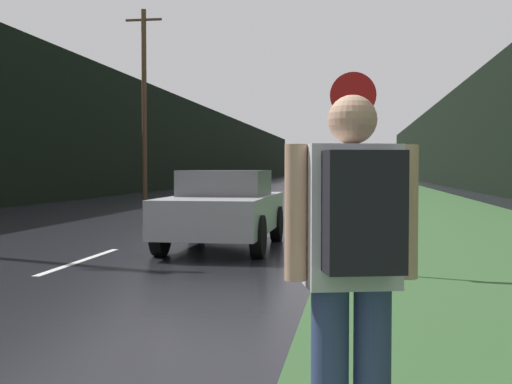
{
  "coord_description": "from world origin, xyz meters",
  "views": [
    {
      "loc": [
        4.37,
        -1.07,
        1.49
      ],
      "look_at": [
        2.03,
        13.97,
        0.93
      ],
      "focal_mm": 45.0,
      "sensor_mm": 36.0,
      "label": 1
    }
  ],
  "objects_px": {
    "stop_sign": "(353,152)",
    "delivery_truck": "(299,166)",
    "hitchhiker_with_backpack": "(354,263)",
    "car_passing_near": "(224,208)"
  },
  "relations": [
    {
      "from": "stop_sign",
      "to": "delivery_truck",
      "type": "bearing_deg",
      "value": 95.69
    },
    {
      "from": "stop_sign",
      "to": "hitchhiker_with_backpack",
      "type": "xyz_separation_m",
      "value": [
        0.03,
        -6.17,
        -0.68
      ]
    },
    {
      "from": "car_passing_near",
      "to": "delivery_truck",
      "type": "height_order",
      "value": "delivery_truck"
    },
    {
      "from": "car_passing_near",
      "to": "hitchhiker_with_backpack",
      "type": "bearing_deg",
      "value": 105.44
    },
    {
      "from": "stop_sign",
      "to": "car_passing_near",
      "type": "xyz_separation_m",
      "value": [
        -2.41,
        2.66,
        -0.98
      ]
    },
    {
      "from": "stop_sign",
      "to": "hitchhiker_with_backpack",
      "type": "bearing_deg",
      "value": -89.7
    },
    {
      "from": "hitchhiker_with_backpack",
      "to": "delivery_truck",
      "type": "bearing_deg",
      "value": 80.64
    },
    {
      "from": "hitchhiker_with_backpack",
      "to": "car_passing_near",
      "type": "bearing_deg",
      "value": 90.86
    },
    {
      "from": "hitchhiker_with_backpack",
      "to": "delivery_truck",
      "type": "relative_size",
      "value": 0.26
    },
    {
      "from": "hitchhiker_with_backpack",
      "to": "delivery_truck",
      "type": "height_order",
      "value": "delivery_truck"
    }
  ]
}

